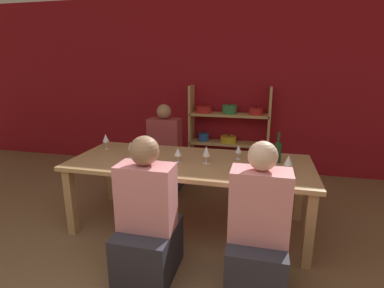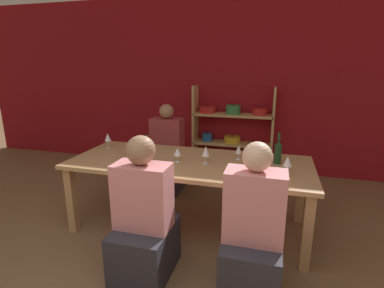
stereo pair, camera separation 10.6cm
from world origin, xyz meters
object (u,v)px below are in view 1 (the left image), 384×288
at_px(wine_glass_empty_a, 238,149).
at_px(person_near_a, 148,227).
at_px(wine_glass_red_a, 206,152).
at_px(person_near_b, 257,244).
at_px(wine_glass_white_a, 288,161).
at_px(person_far_a, 165,160).
at_px(dining_table, 190,168).
at_px(wine_glass_red_b, 131,146).
at_px(wine_bottle_green, 278,151).
at_px(shelf_unit, 228,137).
at_px(wine_glass_empty_b, 106,138).
at_px(wine_bottle_dark, 148,155).
at_px(wine_glass_white_b, 178,152).

relative_size(wine_glass_empty_a, person_near_a, 0.13).
distance_m(wine_glass_red_a, person_near_b, 1.07).
xyz_separation_m(wine_glass_white_a, person_far_a, (-1.51, 1.02, -0.43)).
height_order(dining_table, wine_glass_red_b, wine_glass_red_b).
distance_m(dining_table, wine_glass_red_b, 0.65).
height_order(wine_bottle_green, wine_glass_white_a, wine_bottle_green).
bearing_deg(person_far_a, wine_bottle_green, 153.16).
xyz_separation_m(wine_glass_white_a, wine_glass_red_b, (-1.56, 0.09, 0.01)).
distance_m(shelf_unit, person_far_a, 1.17).
relative_size(person_near_a, person_far_a, 1.00).
bearing_deg(wine_glass_red_a, person_near_a, -112.55).
bearing_deg(wine_glass_white_a, wine_glass_empty_b, 170.01).
height_order(wine_glass_red_a, person_near_b, person_near_b).
bearing_deg(wine_glass_red_b, person_near_b, -31.26).
height_order(wine_bottle_dark, wine_glass_empty_a, wine_bottle_dark).
height_order(dining_table, wine_glass_empty_b, wine_glass_empty_b).
relative_size(shelf_unit, wine_glass_red_a, 7.85).
relative_size(wine_bottle_green, wine_glass_red_b, 1.78).
height_order(wine_bottle_dark, wine_glass_red_b, wine_bottle_dark).
height_order(shelf_unit, wine_glass_white_b, shelf_unit).
xyz_separation_m(wine_bottle_green, wine_bottle_dark, (-1.20, -0.42, -0.00)).
xyz_separation_m(shelf_unit, wine_glass_white_b, (-0.28, -1.83, 0.26)).
height_order(wine_glass_white_a, person_near_b, person_near_b).
relative_size(dining_table, wine_glass_white_a, 14.44).
relative_size(shelf_unit, wine_glass_red_b, 7.79).
bearing_deg(person_far_a, dining_table, 122.76).
xyz_separation_m(wine_glass_red_b, person_far_a, (0.05, 0.93, -0.43)).
distance_m(wine_bottle_green, wine_glass_white_a, 0.31).
xyz_separation_m(wine_bottle_dark, person_near_a, (0.19, -0.54, -0.43)).
relative_size(wine_bottle_green, wine_glass_red_a, 1.80).
xyz_separation_m(wine_glass_empty_b, wine_glass_red_b, (0.43, -0.26, 0.00)).
distance_m(wine_glass_empty_a, wine_glass_white_a, 0.57).
bearing_deg(wine_glass_white_a, dining_table, 171.55).
xyz_separation_m(wine_bottle_green, person_far_a, (-1.42, 0.72, -0.43)).
distance_m(wine_bottle_green, person_far_a, 1.65).
bearing_deg(wine_glass_white_a, person_far_a, 145.96).
height_order(wine_glass_white_b, wine_glass_empty_b, wine_glass_empty_b).
height_order(wine_bottle_green, wine_glass_red_a, wine_bottle_green).
height_order(wine_bottle_dark, wine_glass_red_a, wine_bottle_dark).
height_order(shelf_unit, wine_glass_empty_b, shelf_unit).
relative_size(shelf_unit, dining_table, 0.56).
distance_m(wine_glass_red_b, person_far_a, 1.02).
height_order(wine_bottle_dark, wine_glass_white_b, wine_bottle_dark).
xyz_separation_m(wine_glass_empty_a, wine_glass_red_a, (-0.30, -0.21, 0.01)).
xyz_separation_m(wine_glass_empty_b, person_near_a, (0.90, -1.02, -0.43)).
xyz_separation_m(wine_bottle_green, wine_glass_white_b, (-0.97, -0.21, -0.02)).
bearing_deg(wine_glass_white_a, person_near_b, -107.58).
xyz_separation_m(dining_table, person_far_a, (-0.56, 0.88, -0.23)).
bearing_deg(wine_glass_red_a, wine_glass_white_a, -8.34).
bearing_deg(person_near_b, wine_bottle_green, 81.84).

